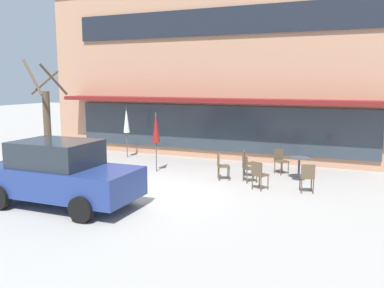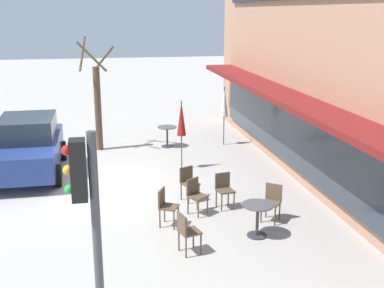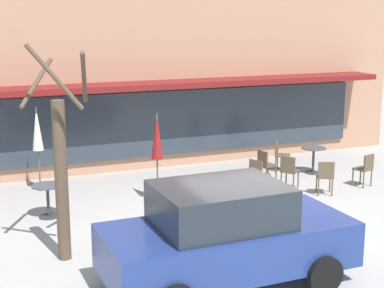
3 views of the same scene
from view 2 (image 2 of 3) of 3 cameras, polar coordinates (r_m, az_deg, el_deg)
The scene contains 14 objects.
ground_plane at distance 14.16m, azimuth -11.94°, elevation -4.90°, with size 80.00×80.00×0.00m, color #ADA8A0.
cafe_table_near_wall at distance 17.73m, azimuth -2.96°, elevation 1.29°, with size 0.70×0.70×0.76m.
cafe_table_streetside at distance 10.81m, azimuth 7.78°, elevation -8.29°, with size 0.70×0.70×0.76m.
patio_umbrella_green_folded at distance 14.95m, azimuth -1.26°, elevation 3.02°, with size 0.28×0.28×2.20m.
patio_umbrella_cream_folded at distance 17.77m, azimuth 3.84°, elevation 4.98°, with size 0.28×0.28×2.20m.
cafe_chair_0 at distance 11.24m, azimuth -3.12°, elevation -7.16°, with size 0.53×0.53×0.89m.
cafe_chair_1 at distance 11.88m, azimuth 0.42°, elevation -5.87°, with size 0.56×0.56×0.89m.
cafe_chair_2 at distance 11.65m, azimuth 9.47°, elevation -6.53°, with size 0.56×0.56×0.89m.
cafe_chair_3 at distance 12.28m, azimuth 3.82°, elevation -5.18°, with size 0.46×0.46×0.89m.
cafe_chair_4 at distance 9.99m, azimuth -0.66°, elevation -10.15°, with size 0.50×0.50×0.89m.
cafe_chair_5 at distance 12.72m, azimuth -0.43°, elevation -4.39°, with size 0.53×0.53×0.89m.
parked_sedan at distance 15.50m, azimuth -18.81°, elevation -0.21°, with size 4.22×2.06×1.76m.
street_tree at distance 17.40m, azimuth -11.16°, elevation 4.87°, with size 1.29×1.28×4.02m.
traffic_light_pole at distance 6.46m, azimuth -12.24°, elevation -8.09°, with size 0.26×0.43×3.40m.
Camera 2 is at (13.30, 0.47, 4.84)m, focal length 45.00 mm.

